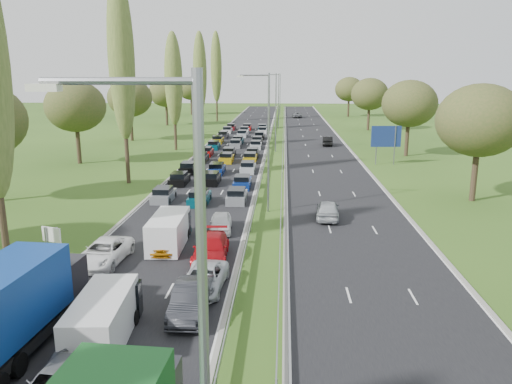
# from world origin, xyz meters

# --- Properties ---
(ground) EXTENTS (260.00, 260.00, 0.00)m
(ground) POSITION_xyz_m (4.50, 80.00, 0.00)
(ground) COLOR #2B4A17
(ground) RESTS_ON ground
(near_carriageway) EXTENTS (10.50, 215.00, 0.04)m
(near_carriageway) POSITION_xyz_m (-2.25, 82.50, 0.00)
(near_carriageway) COLOR black
(near_carriageway) RESTS_ON ground
(far_carriageway) EXTENTS (10.50, 215.00, 0.04)m
(far_carriageway) POSITION_xyz_m (11.25, 82.50, 0.00)
(far_carriageway) COLOR black
(far_carriageway) RESTS_ON ground
(central_reservation) EXTENTS (2.36, 215.00, 0.32)m
(central_reservation) POSITION_xyz_m (4.50, 82.50, 0.55)
(central_reservation) COLOR gray
(central_reservation) RESTS_ON ground
(lamp_columns) EXTENTS (0.18, 140.18, 12.00)m
(lamp_columns) POSITION_xyz_m (4.50, 78.00, 6.00)
(lamp_columns) COLOR gray
(lamp_columns) RESTS_ON ground
(poplar_row) EXTENTS (2.80, 127.80, 22.44)m
(poplar_row) POSITION_xyz_m (-11.50, 68.17, 12.39)
(poplar_row) COLOR #2D2116
(poplar_row) RESTS_ON ground
(woodland_left) EXTENTS (8.00, 166.00, 11.10)m
(woodland_left) POSITION_xyz_m (-22.00, 62.63, 7.68)
(woodland_left) COLOR #2D2116
(woodland_left) RESTS_ON ground
(woodland_right) EXTENTS (8.00, 153.00, 11.10)m
(woodland_right) POSITION_xyz_m (24.00, 66.67, 7.68)
(woodland_right) COLOR #2D2116
(woodland_right) RESTS_ON ground
(traffic_queue_fill) EXTENTS (9.10, 67.61, 0.80)m
(traffic_queue_fill) POSITION_xyz_m (-2.22, 77.51, 0.44)
(traffic_queue_fill) COLOR slate
(traffic_queue_fill) RESTS_ON ground
(near_car_2) EXTENTS (2.74, 5.42, 1.47)m
(near_car_2) POSITION_xyz_m (-5.63, 29.95, 0.76)
(near_car_2) COLOR white
(near_car_2) RESTS_ON near_carriageway
(near_car_7) EXTENTS (2.18, 4.77, 1.35)m
(near_car_7) POSITION_xyz_m (-2.13, 34.46, 0.70)
(near_car_7) COLOR #044143
(near_car_7) RESTS_ON near_carriageway
(near_car_8) EXTENTS (1.82, 4.28, 1.44)m
(near_car_8) POSITION_xyz_m (-2.14, 32.54, 0.74)
(near_car_8) COLOR orange
(near_car_8) RESTS_ON near_carriageway
(near_car_9) EXTENTS (1.71, 4.82, 1.58)m
(near_car_9) POSITION_xyz_m (1.22, 23.32, 0.81)
(near_car_9) COLOR black
(near_car_9) RESTS_ON near_carriageway
(near_car_10) EXTENTS (2.49, 4.95, 1.34)m
(near_car_10) POSITION_xyz_m (1.42, 26.27, 0.69)
(near_car_10) COLOR silver
(near_car_10) RESTS_ON near_carriageway
(near_car_11) EXTENTS (2.47, 5.53, 1.58)m
(near_car_11) POSITION_xyz_m (1.14, 30.93, 0.81)
(near_car_11) COLOR #AA0A10
(near_car_11) RESTS_ON near_carriageway
(near_car_12) EXTENTS (1.99, 4.21, 1.39)m
(near_car_12) POSITION_xyz_m (1.02, 37.04, 0.72)
(near_car_12) COLOR white
(near_car_12) RESTS_ON near_carriageway
(far_car_0) EXTENTS (2.21, 4.77, 1.58)m
(far_car_0) POSITION_xyz_m (9.56, 40.99, 0.81)
(far_car_0) COLOR #A5AAAF
(far_car_0) RESTS_ON far_carriageway
(far_car_1) EXTENTS (1.93, 4.80, 1.55)m
(far_car_1) POSITION_xyz_m (13.23, 85.56, 0.79)
(far_car_1) COLOR black
(far_car_1) RESTS_ON far_carriageway
(far_car_2) EXTENTS (2.65, 5.52, 1.52)m
(far_car_2) POSITION_xyz_m (9.37, 141.14, 0.78)
(far_car_2) COLOR slate
(far_car_2) RESTS_ON far_carriageway
(blue_lorry) EXTENTS (2.67, 9.60, 4.05)m
(blue_lorry) POSITION_xyz_m (-5.86, 19.61, 2.09)
(blue_lorry) COLOR black
(blue_lorry) RESTS_ON near_carriageway
(white_van_front) EXTENTS (2.16, 5.50, 2.21)m
(white_van_front) POSITION_xyz_m (-2.22, 20.61, 1.13)
(white_van_front) COLOR silver
(white_van_front) RESTS_ON near_carriageway
(white_van_rear) EXTENTS (2.19, 5.58, 2.24)m
(white_van_rear) POSITION_xyz_m (-2.19, 33.58, 1.15)
(white_van_rear) COLOR white
(white_van_rear) RESTS_ON near_carriageway
(info_sign) EXTENTS (1.45, 0.57, 2.10)m
(info_sign) POSITION_xyz_m (-9.40, 30.78, 1.37)
(info_sign) COLOR gray
(info_sign) RESTS_ON ground
(direction_sign) EXTENTS (4.00, 0.36, 5.20)m
(direction_sign) POSITION_xyz_m (19.40, 67.40, 3.57)
(direction_sign) COLOR gray
(direction_sign) RESTS_ON ground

